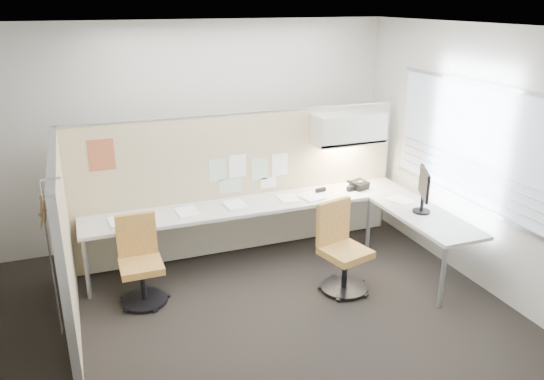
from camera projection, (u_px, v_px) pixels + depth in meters
name	position (u px, v px, depth m)	size (l,w,h in m)	color
floor	(239.00, 324.00, 5.25)	(5.50, 4.50, 0.01)	black
ceiling	(231.00, 28.00, 4.29)	(5.50, 4.50, 0.01)	white
wall_back	(184.00, 134.00, 6.75)	(5.50, 0.02, 2.80)	beige
wall_front	(361.00, 327.00, 2.79)	(5.50, 0.02, 2.80)	beige
wall_right	(480.00, 160.00, 5.69)	(0.02, 4.50, 2.80)	beige
window_pane	(480.00, 146.00, 5.63)	(0.01, 2.80, 1.30)	#ABB8C7
partition_back	(241.00, 184.00, 6.54)	(4.10, 0.06, 1.75)	tan
partition_left	(65.00, 247.00, 4.89)	(0.06, 2.20, 1.75)	tan
desk	(284.00, 214.00, 6.34)	(4.00, 2.07, 0.73)	beige
overhead_bin	(348.00, 128.00, 6.59)	(0.90, 0.36, 0.38)	beige
task_light_strip	(348.00, 145.00, 6.66)	(0.60, 0.06, 0.02)	#FFEABF
pinned_papers	(248.00, 172.00, 6.48)	(1.01, 0.00, 0.47)	#8CBF8C
poster	(101.00, 155.00, 5.79)	(0.28, 0.00, 0.35)	#FF5A20
chair_left	(140.00, 263.00, 5.53)	(0.49, 0.49, 0.92)	black
chair_right	(341.00, 250.00, 5.75)	(0.55, 0.57, 0.98)	black
monitor	(424.00, 188.00, 5.95)	(0.24, 0.45, 0.51)	black
phone	(359.00, 185.00, 6.78)	(0.26, 0.25, 0.12)	black
stapler	(321.00, 190.00, 6.69)	(0.14, 0.04, 0.05)	black
tape_dispenser	(351.00, 189.00, 6.72)	(0.10, 0.06, 0.06)	black
coat_hook	(45.00, 224.00, 4.00)	(0.18, 0.43, 1.29)	silver
paper_stack_0	(120.00, 222.00, 5.75)	(0.23, 0.30, 0.03)	white
paper_stack_1	(187.00, 212.00, 6.03)	(0.23, 0.30, 0.02)	white
paper_stack_2	(235.00, 205.00, 6.21)	(0.23, 0.30, 0.03)	white
paper_stack_3	(288.00, 198.00, 6.45)	(0.23, 0.30, 0.02)	white
paper_stack_4	(310.00, 197.00, 6.49)	(0.23, 0.30, 0.02)	white
paper_stack_5	(401.00, 200.00, 6.39)	(0.23, 0.30, 0.02)	white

